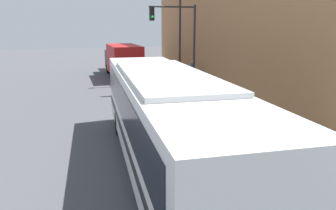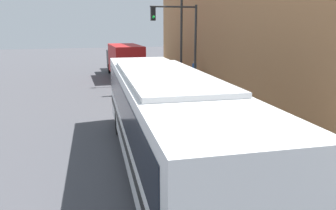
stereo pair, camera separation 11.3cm
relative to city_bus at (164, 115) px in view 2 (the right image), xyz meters
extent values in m
plane|color=#47474C|center=(0.37, -0.62, -1.82)|extent=(120.00, 120.00, 0.00)
cube|color=#B7B2A8|center=(6.17, 19.38, -1.76)|extent=(2.60, 70.00, 0.13)
cube|color=#B27A4C|center=(10.47, 13.74, 4.36)|extent=(6.00, 26.72, 12.37)
cube|color=white|center=(0.00, 0.00, -0.10)|extent=(3.29, 12.50, 2.62)
cube|color=black|center=(0.00, 0.00, 0.37)|extent=(3.27, 11.52, 1.09)
cube|color=black|center=(0.00, 0.00, -0.68)|extent=(3.30, 12.01, 0.24)
cube|color=silver|center=(0.00, 0.00, 1.25)|extent=(2.76, 6.93, 0.16)
cylinder|color=black|center=(1.37, 3.76, -1.34)|extent=(0.34, 0.97, 0.96)
cylinder|color=black|center=(-0.91, 3.89, -1.34)|extent=(0.34, 0.97, 0.96)
cylinder|color=black|center=(0.94, -3.47, -1.34)|extent=(0.34, 0.97, 0.96)
cube|color=#B21919|center=(1.77, 18.76, -0.16)|extent=(2.37, 5.67, 2.42)
cube|color=#262628|center=(1.77, 22.69, -0.52)|extent=(2.25, 2.20, 1.70)
cylinder|color=black|center=(0.74, 22.30, -1.37)|extent=(0.25, 0.90, 0.90)
cylinder|color=black|center=(0.74, 17.69, -1.37)|extent=(0.25, 0.90, 0.90)
cylinder|color=#999999|center=(5.47, 4.68, -1.41)|extent=(0.23, 0.23, 0.56)
sphere|color=#999999|center=(5.47, 4.68, -1.06)|extent=(0.22, 0.22, 0.22)
cylinder|color=#999999|center=(5.47, 4.55, -1.38)|extent=(0.10, 0.14, 0.10)
cylinder|color=#2D2D2D|center=(5.62, 12.07, 1.18)|extent=(0.16, 0.16, 5.74)
cylinder|color=#2D2D2D|center=(4.02, 12.07, 3.90)|extent=(3.20, 0.11, 0.11)
cube|color=black|center=(2.62, 12.07, 3.45)|extent=(0.30, 0.24, 0.90)
sphere|color=#19D83F|center=(2.62, 11.93, 3.22)|extent=(0.18, 0.18, 0.18)
cylinder|color=#2D2D2D|center=(5.47, 9.60, -1.15)|extent=(0.06, 0.06, 1.09)
cylinder|color=#4C4C51|center=(5.47, 9.60, -0.49)|extent=(0.14, 0.14, 0.22)
cylinder|color=#2D2D2D|center=(5.72, 15.46, 2.16)|extent=(0.18, 0.18, 7.70)
cylinder|color=#23283D|center=(6.51, 14.56, -1.29)|extent=(0.28, 0.28, 0.81)
cylinder|color=#2659A5|center=(6.51, 14.56, -0.55)|extent=(0.34, 0.34, 0.67)
sphere|color=tan|center=(6.51, 14.56, -0.11)|extent=(0.22, 0.22, 0.22)
camera|label=1|loc=(-2.74, -9.45, 2.73)|focal=35.00mm
camera|label=2|loc=(-2.63, -9.48, 2.73)|focal=35.00mm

